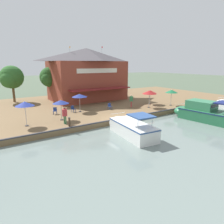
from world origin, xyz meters
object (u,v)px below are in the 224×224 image
object	(u,v)px
person_mid_patio	(131,99)
person_at_quay_edge	(65,113)
motorboat_fourth_along	(129,127)
tree_upstream_bank	(11,78)
patio_umbrella_far_corner	(150,92)
patio_umbrella_mid_patio_right	(25,104)
cafe_chair_mid_patio	(73,109)
cafe_chair_facing_river	(110,106)
patio_umbrella_near_quay_edge	(172,91)
patio_umbrella_by_entrance	(61,102)
motorboat_mid_row	(204,113)
patio_umbrella_back_row	(149,92)
mooring_post	(69,122)
tree_downstream_bank	(49,78)
waterfront_restaurant	(87,74)
patio_umbrella_mid_patio_left	(79,96)
cafe_chair_under_first_umbrella	(55,110)

from	to	relation	value
person_mid_patio	person_at_quay_edge	distance (m)	11.30
motorboat_fourth_along	tree_upstream_bank	distance (m)	22.71
patio_umbrella_far_corner	patio_umbrella_mid_patio_right	distance (m)	18.22
cafe_chair_mid_patio	cafe_chair_facing_river	bearing A→B (deg)	75.51
patio_umbrella_near_quay_edge	person_at_quay_edge	bearing A→B (deg)	-88.29
patio_umbrella_by_entrance	motorboat_fourth_along	world-z (taller)	patio_umbrella_by_entrance
motorboat_mid_row	patio_umbrella_back_row	bearing A→B (deg)	-163.12
cafe_chair_mid_patio	mooring_post	size ratio (longest dim) A/B	0.86
patio_umbrella_mid_patio_right	patio_umbrella_back_row	bearing A→B (deg)	88.87
patio_umbrella_near_quay_edge	patio_umbrella_back_row	size ratio (longest dim) A/B	0.96
cafe_chair_mid_patio	motorboat_fourth_along	world-z (taller)	motorboat_fourth_along
patio_umbrella_far_corner	tree_upstream_bank	xyz separation A→B (m)	(-13.41, -17.30, 1.99)
patio_umbrella_far_corner	tree_downstream_bank	world-z (taller)	tree_downstream_bank
person_at_quay_edge	tree_upstream_bank	xyz separation A→B (m)	(-16.28, -2.59, 2.77)
patio_umbrella_back_row	cafe_chair_mid_patio	bearing A→B (deg)	-108.16
person_at_quay_edge	patio_umbrella_mid_patio_right	bearing A→B (deg)	-113.34
waterfront_restaurant	patio_umbrella_far_corner	bearing A→B (deg)	32.19
motorboat_mid_row	tree_upstream_bank	world-z (taller)	tree_upstream_bank
patio_umbrella_mid_patio_left	person_at_quay_edge	size ratio (longest dim) A/B	1.30
patio_umbrella_by_entrance	patio_umbrella_mid_patio_right	world-z (taller)	patio_umbrella_mid_patio_right
tree_upstream_bank	motorboat_fourth_along	bearing A→B (deg)	18.52
waterfront_restaurant	cafe_chair_facing_river	bearing A→B (deg)	-7.57
patio_umbrella_by_entrance	motorboat_mid_row	distance (m)	16.74
cafe_chair_mid_patio	tree_upstream_bank	distance (m)	13.40
person_mid_patio	mooring_post	bearing A→B (deg)	-69.64
patio_umbrella_by_entrance	person_mid_patio	size ratio (longest dim) A/B	1.27
cafe_chair_mid_patio	tree_downstream_bank	xyz separation A→B (m)	(-9.91, 0.15, 3.36)
motorboat_mid_row	patio_umbrella_far_corner	bearing A→B (deg)	-177.78
mooring_post	patio_umbrella_near_quay_edge	bearing A→B (deg)	96.17
patio_umbrella_back_row	motorboat_mid_row	world-z (taller)	patio_umbrella_back_row
waterfront_restaurant	patio_umbrella_mid_patio_right	world-z (taller)	waterfront_restaurant
patio_umbrella_mid_patio_right	cafe_chair_facing_river	world-z (taller)	patio_umbrella_mid_patio_right
patio_umbrella_mid_patio_left	mooring_post	xyz separation A→B (m)	(5.53, -3.64, -1.62)
patio_umbrella_mid_patio_right	tree_downstream_bank	size ratio (longest dim) A/B	0.45
patio_umbrella_far_corner	mooring_post	distance (m)	15.40
cafe_chair_mid_patio	mooring_post	bearing A→B (deg)	-25.71
patio_umbrella_mid_patio_right	person_mid_patio	bearing A→B (deg)	95.06
cafe_chair_under_first_umbrella	patio_umbrella_near_quay_edge	bearing A→B (deg)	75.55
patio_umbrella_near_quay_edge	person_at_quay_edge	xyz separation A→B (m)	(0.50, -16.74, -0.97)
patio_umbrella_by_entrance	cafe_chair_under_first_umbrella	distance (m)	3.40
patio_umbrella_mid_patio_right	person_at_quay_edge	size ratio (longest dim) A/B	1.39
patio_umbrella_mid_patio_left	motorboat_fourth_along	xyz separation A→B (m)	(9.17, 0.92, -1.94)
cafe_chair_facing_river	cafe_chair_under_first_umbrella	xyz separation A→B (m)	(-1.45, -7.12, 0.00)
patio_umbrella_mid_patio_left	mooring_post	size ratio (longest dim) A/B	2.38
patio_umbrella_near_quay_edge	tree_downstream_bank	size ratio (longest dim) A/B	0.43
waterfront_restaurant	cafe_chair_facing_river	world-z (taller)	waterfront_restaurant
patio_umbrella_far_corner	waterfront_restaurant	bearing A→B (deg)	-147.81
patio_umbrella_mid_patio_left	person_mid_patio	world-z (taller)	patio_umbrella_mid_patio_left
person_mid_patio	motorboat_fourth_along	size ratio (longest dim) A/B	0.28
patio_umbrella_mid_patio_right	tree_upstream_bank	xyz separation A→B (m)	(-14.79, 0.86, 1.66)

